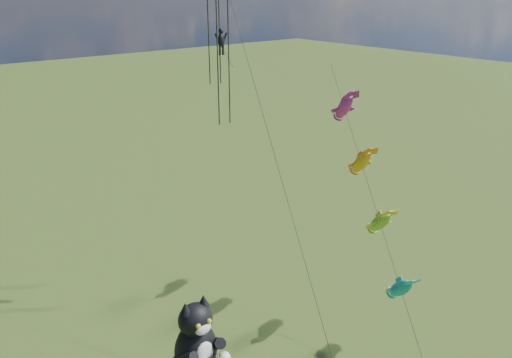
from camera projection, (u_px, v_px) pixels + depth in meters
cat_kite_rig at (199, 350)px, 20.75m from camera, size 2.16×4.01×10.22m
fish_windsock_rig at (371, 192)px, 32.56m from camera, size 6.17×14.81×16.60m
parafoil_rig at (223, 38)px, 31.32m from camera, size 4.25×17.29×25.34m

